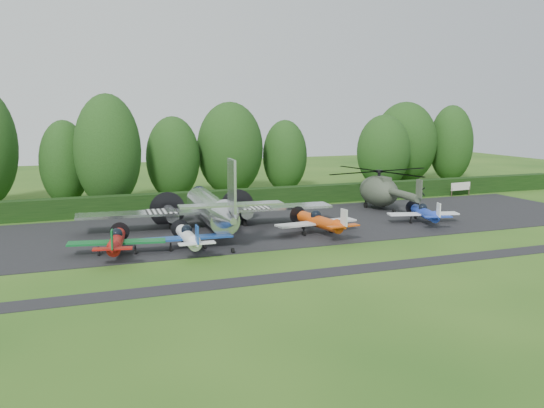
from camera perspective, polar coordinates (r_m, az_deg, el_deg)
name	(u,v)px	position (r m, az deg, el deg)	size (l,w,h in m)	color
ground	(303,251)	(46.02, 2.94, -4.49)	(160.00, 160.00, 0.00)	#204B15
apron	(258,227)	(55.07, -1.33, -2.20)	(70.00, 18.00, 0.01)	black
taxiway_verge	(340,271)	(40.80, 6.42, -6.31)	(70.00, 2.00, 0.00)	black
hedgerow	(223,209)	(65.35, -4.63, -0.43)	(90.00, 1.60, 2.00)	black
transport_plane	(212,209)	(53.08, -5.69, -0.44)	(22.84, 17.51, 7.32)	silver
light_plane_red	(116,241)	(45.70, -14.45, -3.41)	(7.07, 7.43, 2.72)	maroon
light_plane_white	(188,237)	(46.22, -7.90, -3.09)	(6.97, 7.32, 2.68)	white
light_plane_orange	(320,222)	(51.59, 4.50, -1.66)	(7.44, 7.82, 2.86)	#C4430B
light_plane_blue	(425,213)	(58.11, 14.18, -0.82)	(6.64, 6.98, 2.55)	#1D39AF
helicopter	(379,188)	(65.44, 10.05, 1.47)	(13.02, 15.24, 4.19)	#3A4333
sign_board	(461,187)	(77.35, 17.33, 1.54)	(3.04, 0.11, 1.71)	#3F3326
tree_0	(173,158)	(71.91, -9.31, 4.27)	(6.26, 6.26, 9.77)	black
tree_1	(230,149)	(74.92, -3.97, 5.21)	(8.13, 8.13, 11.45)	black
tree_3	(108,151)	(67.55, -15.21, 4.82)	(7.12, 7.12, 12.27)	black
tree_4	(285,156)	(78.27, 1.22, 4.56)	(5.72, 5.72, 9.19)	black
tree_5	(405,143)	(88.86, 12.42, 5.66)	(8.96, 8.96, 11.55)	black
tree_7	(64,163)	(70.92, -18.96, 3.69)	(5.39, 5.39, 9.44)	black
tree_8	(451,144)	(92.31, 16.51, 5.48)	(6.28, 6.28, 11.09)	black
tree_10	(384,152)	(82.64, 10.45, 4.87)	(7.11, 7.11, 9.81)	black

